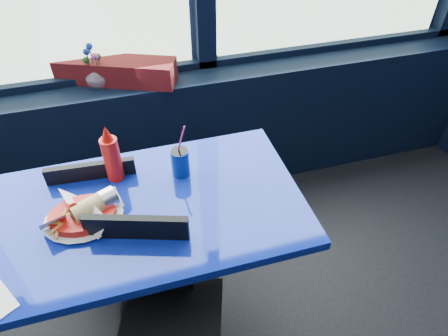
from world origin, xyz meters
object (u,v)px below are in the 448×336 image
chair_near_back (103,206)px  ketchup_bottle (112,156)px  chair_near_front (160,298)px  planter_box (116,71)px  soda_cup (180,162)px  flower_vase (96,74)px  food_basket (84,214)px  near_table (152,237)px

chair_near_back → ketchup_bottle: 0.42m
chair_near_front → chair_near_back: (-0.18, 0.57, -0.01)m
planter_box → soda_cup: (0.19, -0.75, -0.05)m
flower_vase → ketchup_bottle: size_ratio=0.89×
food_basket → soda_cup: bearing=22.5°
food_basket → chair_near_back: bearing=86.3°
planter_box → ketchup_bottle: size_ratio=2.43×
chair_near_front → soda_cup: size_ratio=3.36×
chair_near_front → planter_box: planter_box is taller
chair_near_back → soda_cup: size_ratio=3.27×
ketchup_bottle → chair_near_back: bearing=128.8°
chair_near_front → chair_near_back: bearing=125.8°
chair_near_front → flower_vase: 1.19m
near_table → chair_near_back: bearing=120.9°
near_table → chair_near_back: size_ratio=1.46×
soda_cup → food_basket: bearing=-158.2°
flower_vase → food_basket: flower_vase is taller
flower_vase → food_basket: size_ratio=0.88×
chair_near_front → ketchup_bottle: bearing=118.2°
near_table → chair_near_front: (-0.01, -0.24, -0.08)m
chair_near_back → food_basket: food_basket is taller
chair_near_front → flower_vase: flower_vase is taller
chair_near_back → planter_box: (0.18, 0.58, 0.39)m
near_table → ketchup_bottle: ketchup_bottle is taller
near_table → soda_cup: bearing=41.9°
ketchup_bottle → soda_cup: bearing=-10.6°
chair_near_front → food_basket: chair_near_front is taller
planter_box → chair_near_front: bearing=-66.6°
ketchup_bottle → food_basket: bearing=-122.1°
chair_near_front → soda_cup: bearing=82.8°
soda_cup → flower_vase: bearing=111.7°
near_table → planter_box: 0.95m
flower_vase → food_basket: bearing=-96.4°
near_table → ketchup_bottle: (-0.09, 0.20, 0.30)m
chair_near_back → ketchup_bottle: size_ratio=3.21×
planter_box → soda_cup: 0.78m
chair_near_back → food_basket: size_ratio=3.17×
ketchup_bottle → planter_box: bearing=84.0°
chair_near_front → food_basket: size_ratio=3.26×
chair_near_back → planter_box: planter_box is taller
flower_vase → ketchup_bottle: (0.03, -0.68, -0.01)m
food_basket → soda_cup: size_ratio=1.03×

